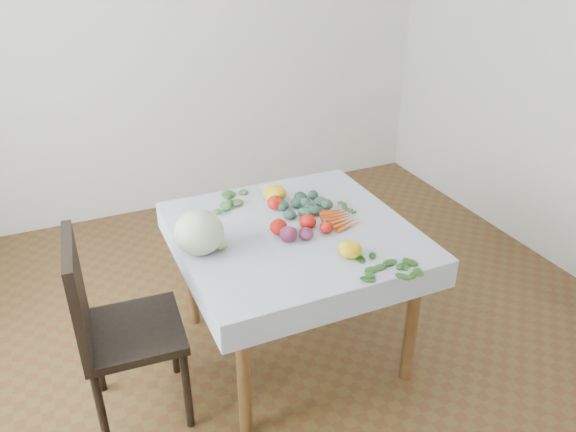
% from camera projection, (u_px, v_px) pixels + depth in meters
% --- Properties ---
extents(ground, '(4.00, 4.00, 0.00)m').
position_uv_depth(ground, '(293.00, 347.00, 3.13)').
color(ground, brown).
extents(back_wall, '(4.00, 0.04, 2.70)m').
position_uv_depth(back_wall, '(181.00, 35.00, 4.10)').
color(back_wall, white).
rests_on(back_wall, ground).
extents(table, '(1.00, 1.00, 0.75)m').
position_uv_depth(table, '(294.00, 247.00, 2.82)').
color(table, brown).
rests_on(table, ground).
extents(tablecloth, '(1.12, 1.12, 0.01)m').
position_uv_depth(tablecloth, '(294.00, 230.00, 2.77)').
color(tablecloth, silver).
rests_on(tablecloth, table).
extents(chair, '(0.47, 0.47, 0.97)m').
position_uv_depth(chair, '(110.00, 321.00, 2.46)').
color(chair, black).
rests_on(chair, ground).
extents(cabbage, '(0.30, 0.30, 0.21)m').
position_uv_depth(cabbage, '(199.00, 232.00, 2.54)').
color(cabbage, '#B4C3A4').
rests_on(cabbage, tablecloth).
extents(tomato_a, '(0.11, 0.11, 0.07)m').
position_uv_depth(tomato_a, '(275.00, 203.00, 2.95)').
color(tomato_a, red).
rests_on(tomato_a, tablecloth).
extents(tomato_b, '(0.11, 0.11, 0.07)m').
position_uv_depth(tomato_b, '(308.00, 222.00, 2.76)').
color(tomato_b, red).
rests_on(tomato_b, tablecloth).
extents(tomato_c, '(0.08, 0.08, 0.06)m').
position_uv_depth(tomato_c, '(326.00, 227.00, 2.73)').
color(tomato_c, red).
rests_on(tomato_c, tablecloth).
extents(tomato_d, '(0.11, 0.11, 0.08)m').
position_uv_depth(tomato_d, '(279.00, 227.00, 2.71)').
color(tomato_d, red).
rests_on(tomato_d, tablecloth).
extents(heirloom_back, '(0.17, 0.17, 0.09)m').
position_uv_depth(heirloom_back, '(275.00, 193.00, 3.03)').
color(heirloom_back, yellow).
rests_on(heirloom_back, tablecloth).
extents(heirloom_front, '(0.14, 0.14, 0.08)m').
position_uv_depth(heirloom_front, '(350.00, 249.00, 2.53)').
color(heirloom_front, yellow).
rests_on(heirloom_front, tablecloth).
extents(onion_a, '(0.09, 0.09, 0.06)m').
position_uv_depth(onion_a, '(306.00, 234.00, 2.67)').
color(onion_a, '#541833').
rests_on(onion_a, tablecloth).
extents(onion_b, '(0.10, 0.10, 0.07)m').
position_uv_depth(onion_b, '(289.00, 234.00, 2.66)').
color(onion_b, '#541833').
rests_on(onion_b, tablecloth).
extents(tomatillo_cluster, '(0.15, 0.12, 0.05)m').
position_uv_depth(tomatillo_cluster, '(211.00, 244.00, 2.61)').
color(tomatillo_cluster, '#9CB769').
rests_on(tomatillo_cluster, tablecloth).
extents(carrot_bunch, '(0.18, 0.24, 0.03)m').
position_uv_depth(carrot_bunch, '(340.00, 218.00, 2.85)').
color(carrot_bunch, '#FA571B').
rests_on(carrot_bunch, tablecloth).
extents(kale_bunch, '(0.32, 0.25, 0.04)m').
position_uv_depth(kale_bunch, '(307.00, 202.00, 2.99)').
color(kale_bunch, '#395D4B').
rests_on(kale_bunch, tablecloth).
extents(basil_bunch, '(0.28, 0.20, 0.01)m').
position_uv_depth(basil_bunch, '(387.00, 267.00, 2.46)').
color(basil_bunch, '#28561B').
rests_on(basil_bunch, tablecloth).
extents(dill_bunch, '(0.24, 0.19, 0.03)m').
position_uv_depth(dill_bunch, '(229.00, 202.00, 3.01)').
color(dill_bunch, '#4B7937').
rests_on(dill_bunch, tablecloth).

